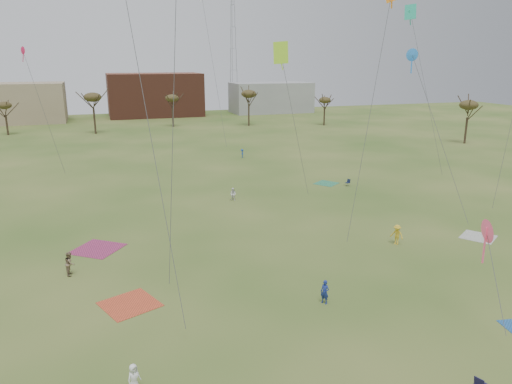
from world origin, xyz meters
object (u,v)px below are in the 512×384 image
object	(u,v)px
camp_chair_right	(347,184)
radio_tower	(233,48)
flyer_near_right	(325,292)
flyer_near_left	(134,378)

from	to	relation	value
camp_chair_right	radio_tower	bearing A→B (deg)	153.73
flyer_near_right	camp_chair_right	world-z (taller)	flyer_near_right
flyer_near_right	radio_tower	bearing A→B (deg)	132.80
flyer_near_left	flyer_near_right	bearing A→B (deg)	-12.89
flyer_near_right	radio_tower	world-z (taller)	radio_tower
flyer_near_right	flyer_near_left	bearing A→B (deg)	-102.58
camp_chair_right	radio_tower	distance (m)	97.50
flyer_near_left	radio_tower	xyz separation A→B (m)	(40.96, 127.11, 18.47)
flyer_near_left	camp_chair_right	world-z (taller)	flyer_near_left
camp_chair_right	radio_tower	size ratio (longest dim) A/B	0.02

